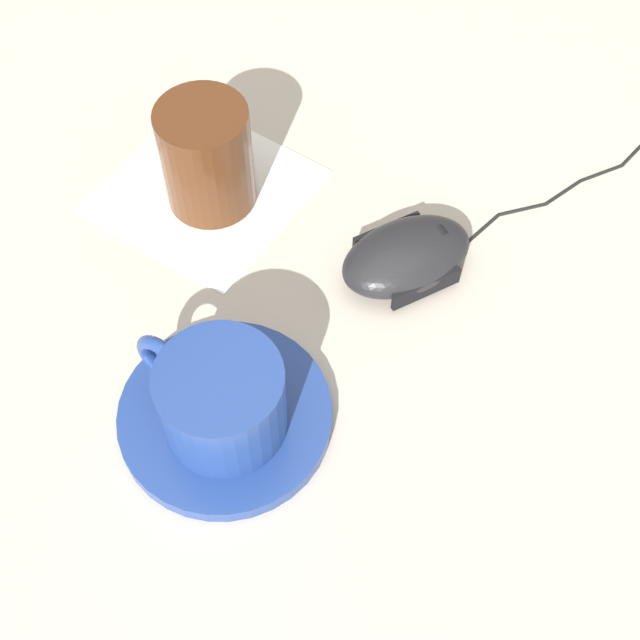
% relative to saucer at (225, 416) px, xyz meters
% --- Properties ---
extents(ground_plane, '(3.00, 3.00, 0.00)m').
position_rel_saucer_xyz_m(ground_plane, '(0.07, -0.07, -0.01)').
color(ground_plane, '#B2A899').
extents(saucer, '(0.15, 0.15, 0.01)m').
position_rel_saucer_xyz_m(saucer, '(0.00, 0.00, 0.00)').
color(saucer, navy).
rests_on(saucer, ground).
extents(coffee_cup, '(0.12, 0.09, 0.06)m').
position_rel_saucer_xyz_m(coffee_cup, '(-0.00, 0.00, 0.04)').
color(coffee_cup, navy).
rests_on(coffee_cup, saucer).
extents(computer_mouse, '(0.10, 0.13, 0.04)m').
position_rel_saucer_xyz_m(computer_mouse, '(-0.02, -0.19, 0.01)').
color(computer_mouse, black).
rests_on(computer_mouse, ground).
extents(mouse_cable, '(0.06, 0.32, 0.00)m').
position_rel_saucer_xyz_m(mouse_cable, '(-0.07, -0.40, -0.00)').
color(mouse_cable, black).
rests_on(mouse_cable, ground).
extents(napkin_under_glass, '(0.17, 0.17, 0.00)m').
position_rel_saucer_xyz_m(napkin_under_glass, '(0.16, -0.15, -0.01)').
color(napkin_under_glass, silver).
rests_on(napkin_under_glass, ground).
extents(drinking_glass, '(0.07, 0.07, 0.09)m').
position_rel_saucer_xyz_m(drinking_glass, '(0.15, -0.15, 0.04)').
color(drinking_glass, '#4C2814').
rests_on(drinking_glass, napkin_under_glass).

